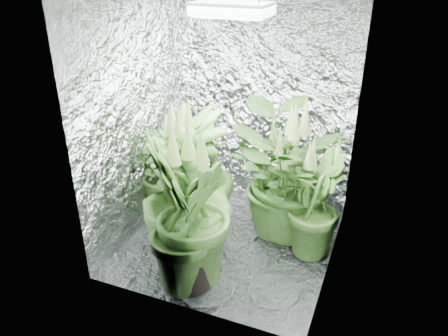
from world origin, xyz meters
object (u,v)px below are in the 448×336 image
at_px(plant_f, 178,195).
at_px(plant_h, 186,193).
at_px(plant_b, 280,173).
at_px(plant_g, 188,218).
at_px(plant_a, 173,167).
at_px(plant_c, 315,206).
at_px(grow_lamp, 232,9).
at_px(circulation_fan, 317,212).
at_px(plant_d, 203,173).
at_px(plant_e, 285,176).

distance_m(plant_f, plant_h, 0.31).
bearing_deg(plant_b, plant_g, -103.06).
distance_m(plant_a, plant_c, 1.29).
relative_size(grow_lamp, plant_h, 0.39).
bearing_deg(plant_g, plant_b, 76.94).
bearing_deg(grow_lamp, circulation_fan, 39.16).
height_order(plant_f, plant_g, plant_g).
bearing_deg(plant_c, plant_b, 128.44).
bearing_deg(circulation_fan, plant_b, 174.46).
bearing_deg(plant_c, plant_f, -165.50).
relative_size(plant_f, plant_g, 0.79).
height_order(plant_b, plant_f, plant_f).
relative_size(plant_f, plant_h, 0.77).
bearing_deg(plant_g, plant_c, 45.61).
bearing_deg(circulation_fan, plant_f, -131.55).
relative_size(plant_b, plant_c, 0.91).
bearing_deg(plant_h, plant_d, 102.49).
relative_size(grow_lamp, plant_g, 0.40).
bearing_deg(plant_d, plant_e, 2.53).
relative_size(plant_e, circulation_fan, 3.37).
bearing_deg(plant_c, plant_e, 152.64).
relative_size(plant_g, circulation_fan, 3.61).
xyz_separation_m(plant_h, circulation_fan, (0.82, 0.84, -0.46)).
relative_size(grow_lamp, circulation_fan, 1.43).
xyz_separation_m(plant_a, plant_g, (0.57, -0.86, 0.12)).
bearing_deg(plant_a, grow_lamp, -21.34).
relative_size(plant_b, plant_h, 0.67).
bearing_deg(plant_b, plant_c, -51.56).
distance_m(plant_f, circulation_fan, 1.22).
bearing_deg(plant_f, plant_h, -47.99).
relative_size(plant_a, plant_b, 1.13).
height_order(plant_f, circulation_fan, plant_f).
bearing_deg(plant_f, plant_a, 121.99).
bearing_deg(plant_e, plant_h, -133.16).
xyz_separation_m(plant_g, plant_h, (-0.14, 0.26, 0.02)).
height_order(plant_a, plant_g, plant_g).
bearing_deg(plant_e, circulation_fan, 43.86).
height_order(plant_b, plant_d, plant_d).
bearing_deg(plant_c, plant_g, -134.39).
distance_m(plant_b, plant_g, 1.30).
distance_m(plant_c, plant_h, 0.98).
relative_size(grow_lamp, plant_f, 0.50).
distance_m(plant_b, circulation_fan, 0.47).
xyz_separation_m(plant_e, plant_h, (-0.57, -0.61, 0.05)).
relative_size(plant_d, plant_e, 0.89).
xyz_separation_m(plant_c, plant_h, (-0.85, -0.47, 0.18)).
relative_size(plant_a, circulation_fan, 2.79).
relative_size(plant_b, plant_d, 0.83).
distance_m(plant_d, plant_h, 0.61).
distance_m(plant_b, plant_h, 1.10).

